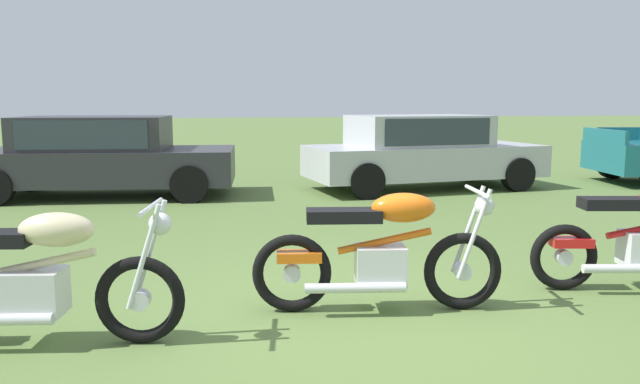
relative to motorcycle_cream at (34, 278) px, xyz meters
name	(u,v)px	position (x,y,z in m)	size (l,w,h in m)	color
ground_plane	(368,317)	(2.44, 0.09, -0.48)	(120.00, 120.00, 0.00)	#567038
motorcycle_cream	(34,278)	(0.00, 0.00, 0.00)	(2.12, 0.69, 1.02)	black
motorcycle_orange	(381,252)	(2.58, 0.22, 0.01)	(2.03, 0.65, 1.02)	black
car_charcoal	(100,152)	(-0.53, 7.11, 0.32)	(4.71, 2.30, 1.43)	#2D2D33
car_silver	(421,148)	(5.42, 6.90, 0.32)	(4.69, 2.32, 1.43)	#B2B5BA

